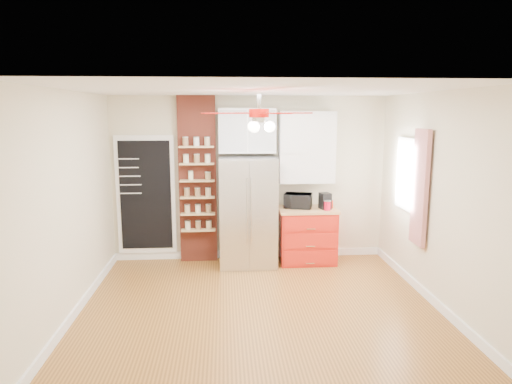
{
  "coord_description": "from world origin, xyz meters",
  "views": [
    {
      "loc": [
        -0.43,
        -5.46,
        2.45
      ],
      "look_at": [
        0.03,
        0.9,
        1.32
      ],
      "focal_mm": 32.0,
      "sensor_mm": 36.0,
      "label": 1
    }
  ],
  "objects": [
    {
      "name": "upper_shelf_unit",
      "position": [
        0.92,
        1.85,
        1.88
      ],
      "size": [
        0.9,
        0.3,
        1.15
      ],
      "primitive_type": "cube",
      "color": "white",
      "rests_on": "wall_back"
    },
    {
      "name": "fridge",
      "position": [
        -0.05,
        1.63,
        0.88
      ],
      "size": [
        0.9,
        0.7,
        1.75
      ],
      "primitive_type": "cube",
      "color": "silver",
      "rests_on": "floor"
    },
    {
      "name": "red_cabinet",
      "position": [
        0.92,
        1.68,
        0.45
      ],
      "size": [
        0.94,
        0.64,
        0.9
      ],
      "color": "red",
      "rests_on": "floor"
    },
    {
      "name": "curtain",
      "position": [
        2.18,
        0.35,
        1.45
      ],
      "size": [
        0.06,
        0.4,
        1.55
      ],
      "primitive_type": "cube",
      "color": "#AD171A",
      "rests_on": "wall_right"
    },
    {
      "name": "toaster_oven",
      "position": [
        0.77,
        1.72,
        1.02
      ],
      "size": [
        0.5,
        0.41,
        0.24
      ],
      "primitive_type": "imported",
      "rotation": [
        0.0,
        0.0,
        -0.3
      ],
      "color": "black",
      "rests_on": "red_cabinet"
    },
    {
      "name": "floor",
      "position": [
        0.0,
        0.0,
        0.0
      ],
      "size": [
        4.5,
        4.5,
        0.0
      ],
      "primitive_type": "plane",
      "color": "#986226",
      "rests_on": "ground"
    },
    {
      "name": "wall_right",
      "position": [
        2.25,
        0.0,
        1.35
      ],
      "size": [
        0.02,
        4.0,
        2.7
      ],
      "primitive_type": "cube",
      "color": "beige",
      "rests_on": "floor"
    },
    {
      "name": "wall_back",
      "position": [
        0.0,
        2.0,
        1.35
      ],
      "size": [
        4.5,
        0.02,
        2.7
      ],
      "primitive_type": "cube",
      "color": "beige",
      "rests_on": "floor"
    },
    {
      "name": "pantry_jar_oats",
      "position": [
        -0.95,
        1.79,
        1.44
      ],
      "size": [
        0.1,
        0.1,
        0.13
      ],
      "primitive_type": "cylinder",
      "rotation": [
        0.0,
        0.0,
        0.27
      ],
      "color": "beige",
      "rests_on": "brick_pillar"
    },
    {
      "name": "wall_front",
      "position": [
        0.0,
        -2.0,
        1.35
      ],
      "size": [
        4.5,
        0.02,
        2.7
      ],
      "primitive_type": "cube",
      "color": "beige",
      "rests_on": "floor"
    },
    {
      "name": "canister_right",
      "position": [
        1.29,
        1.68,
        0.97
      ],
      "size": [
        0.1,
        0.1,
        0.14
      ],
      "primitive_type": "cylinder",
      "rotation": [
        0.0,
        0.0,
        -0.05
      ],
      "color": "#B31D09",
      "rests_on": "red_cabinet"
    },
    {
      "name": "canister_left",
      "position": [
        1.21,
        1.52,
        0.97
      ],
      "size": [
        0.13,
        0.13,
        0.15
      ],
      "primitive_type": "cylinder",
      "rotation": [
        0.0,
        0.0,
        0.37
      ],
      "color": "#BA0A24",
      "rests_on": "red_cabinet"
    },
    {
      "name": "chalkboard",
      "position": [
        -1.7,
        1.96,
        1.1
      ],
      "size": [
        0.95,
        0.05,
        1.95
      ],
      "color": "white",
      "rests_on": "wall_back"
    },
    {
      "name": "wall_left",
      "position": [
        -2.25,
        0.0,
        1.35
      ],
      "size": [
        0.02,
        4.0,
        2.7
      ],
      "primitive_type": "cube",
      "color": "beige",
      "rests_on": "floor"
    },
    {
      "name": "ceiling_fan",
      "position": [
        0.0,
        0.0,
        2.42
      ],
      "size": [
        1.4,
        1.4,
        0.44
      ],
      "color": "silver",
      "rests_on": "ceiling"
    },
    {
      "name": "window",
      "position": [
        2.23,
        0.9,
        1.55
      ],
      "size": [
        0.04,
        0.75,
        1.05
      ],
      "primitive_type": "cube",
      "color": "white",
      "rests_on": "wall_right"
    },
    {
      "name": "brick_pillar",
      "position": [
        -0.85,
        1.92,
        1.35
      ],
      "size": [
        0.6,
        0.16,
        2.7
      ],
      "primitive_type": "cube",
      "color": "brown",
      "rests_on": "floor"
    },
    {
      "name": "ceiling",
      "position": [
        0.0,
        0.0,
        2.7
      ],
      "size": [
        4.5,
        4.5,
        0.0
      ],
      "primitive_type": "plane",
      "color": "white",
      "rests_on": "wall_back"
    },
    {
      "name": "pantry_jar_beans",
      "position": [
        -0.68,
        1.79,
        1.43
      ],
      "size": [
        0.13,
        0.13,
        0.11
      ],
      "primitive_type": "cylinder",
      "rotation": [
        0.0,
        0.0,
        0.43
      ],
      "color": "olive",
      "rests_on": "brick_pillar"
    },
    {
      "name": "coffee_maker",
      "position": [
        1.2,
        1.63,
        1.03
      ],
      "size": [
        0.19,
        0.22,
        0.26
      ],
      "primitive_type": "cube",
      "rotation": [
        0.0,
        0.0,
        0.22
      ],
      "color": "black",
      "rests_on": "red_cabinet"
    },
    {
      "name": "upper_glass_cabinet",
      "position": [
        -0.05,
        1.82,
        2.15
      ],
      "size": [
        0.9,
        0.35,
        0.7
      ],
      "primitive_type": "cube",
      "color": "white",
      "rests_on": "wall_back"
    }
  ]
}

